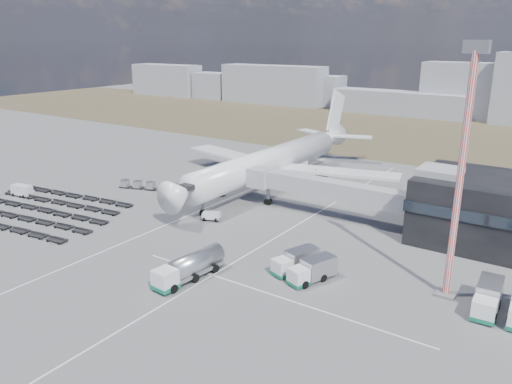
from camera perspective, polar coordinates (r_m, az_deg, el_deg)
The scene contains 15 objects.
ground at distance 81.61m, azimuth -10.18°, elevation -4.41°, with size 420.00×420.00×0.00m, color #565659.
grass_strip at distance 174.79m, azimuth 15.90°, elevation 6.76°, with size 420.00×90.00×0.01m, color #4B402D.
lane_markings at distance 77.67m, azimuth -3.43°, elevation -5.29°, with size 47.12×110.00×0.01m.
jet_bridge at distance 86.78m, azimuth 6.79°, elevation 0.59°, with size 30.30×3.80×7.05m.
airliner at distance 104.37m, azimuth 2.12°, elevation 3.67°, with size 51.59×64.53×17.62m.
skyline at distance 214.51m, azimuth 16.76°, elevation 11.01°, with size 293.62×23.25×25.08m.
fuel_tanker at distance 64.91m, azimuth -7.64°, elevation -8.49°, with size 3.68×10.72×3.40m.
pushback_tug at distance 85.14m, azimuth -5.11°, elevation -2.78°, with size 2.96×1.67×1.37m, color silver.
utility_van at distance 107.69m, azimuth -25.18°, elevation 0.14°, with size 4.16×1.88×2.23m, color silver.
catering_truck at distance 111.15m, azimuth 4.54°, elevation 2.47°, with size 2.84×6.60×3.00m.
service_trucks_near at distance 65.56m, azimuth 5.48°, elevation -8.36°, with size 7.57×8.23×2.70m.
service_trucks_far at distance 63.12m, azimuth 26.58°, elevation -11.18°, with size 6.45×7.60×2.95m.
uld_row at distance 101.85m, azimuth -9.76°, elevation 0.54°, with size 21.90×8.73×1.53m.
baggage_dollies at distance 97.84m, azimuth -23.86°, elevation -1.75°, with size 34.61×23.18×0.75m.
floodlight_mast at distance 60.30m, azimuth 22.31°, elevation 1.59°, with size 2.81×2.28×29.48m.
Camera 1 is at (53.93, -53.60, 29.64)m, focal length 35.00 mm.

